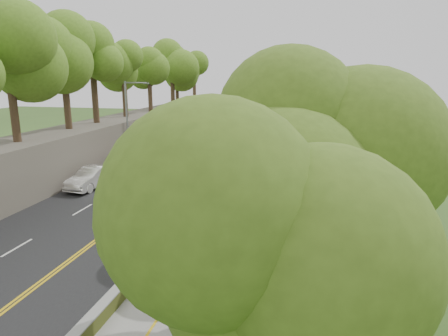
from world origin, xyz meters
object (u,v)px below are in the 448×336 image
Objects in this scene: person_far at (287,141)px; signpost at (187,206)px; concrete_block at (248,237)px; painter_0 at (203,199)px; car_2 at (122,165)px; construction_barrel at (287,147)px; streetlight at (129,116)px; car_1 at (92,177)px.

signpost is at bearing 94.73° from person_far.
painter_0 is at bearing 133.34° from concrete_block.
person_far is (13.40, 15.84, 0.15)m from car_2.
concrete_block is 0.56× the size of painter_0.
car_2 is at bearing 137.78° from concrete_block.
signpost is 3.61m from concrete_block.
person_far is (-0.10, 1.57, 0.44)m from construction_barrel.
concrete_block is 28.10m from person_far.
signpost reaches higher than painter_0.
construction_barrel is (14.76, 9.76, -4.17)m from streetlight.
car_2 is at bearing 129.35° from signpost.
signpost reaches higher than person_far.
construction_barrel is at bearing 43.15° from car_2.
streetlight is 9.97m from car_1.
car_1 is 24.54m from person_far.
concrete_block is at bearing -149.87° from painter_0.
car_1 is at bearing 150.81° from concrete_block.
signpost reaches higher than car_1.
concrete_block is at bearing -90.00° from construction_barrel.
car_2 is 13.08m from painter_0.
streetlight is at bearing 131.37° from concrete_block.
construction_barrel is 0.16× the size of car_2.
car_1 is at bearing 142.83° from signpost.
car_2 is (0.12, 4.64, -0.10)m from car_1.
construction_barrel is at bearing 90.00° from concrete_block.
painter_0 is 1.13× the size of person_far.
signpost is 16.22m from car_2.
streetlight is at bearing 102.18° from car_2.
painter_0 is (-0.30, 4.02, -0.95)m from signpost.
streetlight is 20.72m from signpost.
construction_barrel is at bearing -22.08° from painter_0.
painter_0 is (9.95, -8.49, 0.26)m from car_2.
painter_0 is at bearing -43.89° from car_2.
concrete_block is (14.76, -16.76, -4.23)m from streetlight.
streetlight is at bearing 27.57° from painter_0.
signpost is at bearing -96.92° from construction_barrel.
painter_0 reaches higher than person_far.
painter_0 is at bearing -49.22° from streetlight.
streetlight is 17.55m from painter_0.
person_far is (3.45, 24.33, -0.11)m from painter_0.
concrete_block is 0.63× the size of person_far.
car_2 is at bearing 93.73° from car_1.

